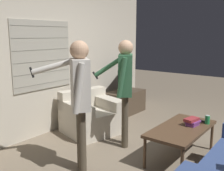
# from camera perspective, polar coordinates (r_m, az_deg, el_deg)

# --- Properties ---
(ground_plane) EXTENTS (16.00, 16.00, 0.00)m
(ground_plane) POSITION_cam_1_polar(r_m,az_deg,el_deg) (3.77, 9.06, -15.86)
(ground_plane) COLOR #7F705B
(wall_back) EXTENTS (5.20, 0.08, 2.55)m
(wall_back) POSITION_cam_1_polar(r_m,az_deg,el_deg) (4.70, -12.78, 5.62)
(wall_back) COLOR beige
(wall_back) RESTS_ON ground_plane
(armchair_beige) EXTENTS (1.08, 1.02, 0.73)m
(armchair_beige) POSITION_cam_1_polar(r_m,az_deg,el_deg) (4.66, -4.60, -6.49)
(armchair_beige) COLOR beige
(armchair_beige) RESTS_ON ground_plane
(coffee_table) EXTENTS (1.17, 0.59, 0.45)m
(coffee_table) POSITION_cam_1_polar(r_m,az_deg,el_deg) (3.76, 14.87, -9.37)
(coffee_table) COLOR brown
(coffee_table) RESTS_ON ground_plane
(tv_stand) EXTENTS (0.91, 0.51, 0.48)m
(tv_stand) POSITION_cam_1_polar(r_m,az_deg,el_deg) (5.78, 2.83, -3.58)
(tv_stand) COLOR #4C3D2D
(tv_stand) RESTS_ON ground_plane
(tv) EXTENTS (0.70, 0.48, 0.50)m
(tv) POSITION_cam_1_polar(r_m,az_deg,el_deg) (5.68, 2.85, 1.23)
(tv) COLOR black
(tv) RESTS_ON tv_stand
(person_left_standing) EXTENTS (0.54, 0.77, 1.63)m
(person_left_standing) POSITION_cam_1_polar(r_m,az_deg,el_deg) (3.18, -7.15, -1.08)
(person_left_standing) COLOR #4C4233
(person_left_standing) RESTS_ON ground_plane
(person_right_standing) EXTENTS (0.49, 0.76, 1.62)m
(person_right_standing) POSITION_cam_1_polar(r_m,az_deg,el_deg) (3.90, 2.77, 1.05)
(person_right_standing) COLOR #4C4233
(person_right_standing) RESTS_ON ground_plane
(book_stack) EXTENTS (0.25, 0.18, 0.10)m
(book_stack) POSITION_cam_1_polar(r_m,az_deg,el_deg) (3.86, 17.07, -7.51)
(book_stack) COLOR #75387F
(book_stack) RESTS_ON coffee_table
(soda_can) EXTENTS (0.07, 0.07, 0.13)m
(soda_can) POSITION_cam_1_polar(r_m,az_deg,el_deg) (3.98, 20.06, -7.00)
(soda_can) COLOR #238E47
(soda_can) RESTS_ON coffee_table
(spare_remote) EXTENTS (0.06, 0.13, 0.02)m
(spare_remote) POSITION_cam_1_polar(r_m,az_deg,el_deg) (4.05, 19.18, -7.38)
(spare_remote) COLOR black
(spare_remote) RESTS_ON coffee_table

